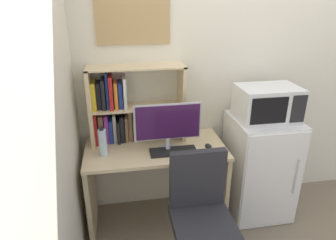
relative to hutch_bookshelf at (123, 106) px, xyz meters
The scene contains 12 objects.
wall_back 1.64m from the hutch_bookshelf, ahead, with size 6.40×0.04×2.60m, color silver.
wall_left 1.57m from the hutch_bookshelf, 105.08° to the right, with size 0.04×4.40×2.60m, color silver.
desk 0.63m from the hutch_bookshelf, 37.05° to the right, with size 1.16×0.58×0.75m.
hutch_bookshelf is the anchor object (origin of this frame).
monitor 0.43m from the hutch_bookshelf, 37.63° to the right, with size 0.53×0.18×0.40m.
keyboard 0.57m from the hutch_bookshelf, 38.71° to the right, with size 0.37×0.14×0.02m, color black.
computer_mouse 0.78m from the hutch_bookshelf, 22.32° to the right, with size 0.05×0.08×0.03m, color black.
water_bottle 0.36m from the hutch_bookshelf, 125.29° to the right, with size 0.06×0.06×0.24m.
mini_fridge 1.34m from the hutch_bookshelf, ahead, with size 0.54×0.55×0.94m.
microwave 1.21m from the hutch_bookshelf, ahead, with size 0.50×0.35×0.28m.
desk_chair 1.12m from the hutch_bookshelf, 58.41° to the right, with size 0.48×0.48×0.94m.
wall_corkboard 0.77m from the hutch_bookshelf, 37.46° to the left, with size 0.58×0.02×0.53m, color tan.
Camera 1 is at (-1.25, -2.49, 1.92)m, focal length 32.24 mm.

